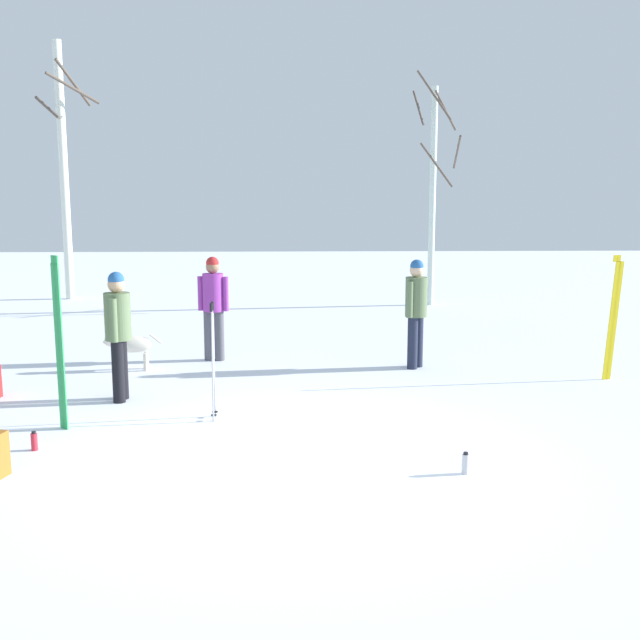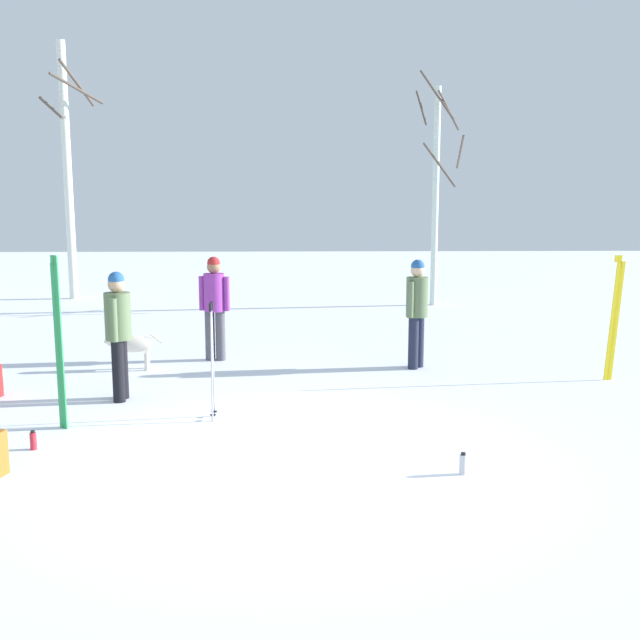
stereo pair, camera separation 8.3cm
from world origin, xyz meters
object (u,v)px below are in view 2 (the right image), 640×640
(ski_poles_0, at_px, (212,357))
(person_1, at_px, (118,327))
(person_2, at_px, (214,301))
(water_bottle_0, at_px, (33,441))
(ski_pair_planted_0, at_px, (59,344))
(birch_tree_3, at_px, (436,189))
(person_0, at_px, (417,306))
(dog, at_px, (131,346))
(ski_pair_planted_1, at_px, (615,319))
(water_bottle_1, at_px, (463,464))
(birch_tree_2, at_px, (68,167))

(ski_poles_0, bearing_deg, person_1, 146.13)
(person_2, height_order, water_bottle_0, person_2)
(ski_pair_planted_0, relative_size, water_bottle_0, 9.66)
(birch_tree_3, bearing_deg, person_0, -102.31)
(person_0, distance_m, ski_pair_planted_0, 5.49)
(dog, relative_size, ski_pair_planted_1, 0.49)
(ski_pair_planted_0, xyz_separation_m, water_bottle_1, (4.35, -1.58, -0.90))
(ski_poles_0, bearing_deg, water_bottle_1, -35.87)
(ski_pair_planted_1, bearing_deg, ski_pair_planted_0, -163.74)
(person_1, distance_m, birch_tree_3, 10.60)
(person_1, distance_m, ski_pair_planted_1, 7.04)
(birch_tree_2, bearing_deg, dog, -68.04)
(person_0, xyz_separation_m, dog, (-4.46, -0.03, -0.59))
(ski_pair_planted_0, bearing_deg, person_0, 33.16)
(person_2, height_order, birch_tree_2, birch_tree_2)
(person_1, xyz_separation_m, ski_pair_planted_0, (-0.38, -1.21, 0.02))
(ski_pair_planted_0, bearing_deg, person_2, 69.62)
(person_0, distance_m, ski_poles_0, 3.94)
(birch_tree_2, distance_m, birch_tree_3, 9.49)
(person_1, relative_size, birch_tree_2, 0.26)
(person_2, distance_m, birch_tree_3, 8.08)
(dog, distance_m, ski_pair_planted_1, 7.29)
(dog, bearing_deg, water_bottle_0, -93.31)
(person_0, xyz_separation_m, ski_pair_planted_1, (2.77, -0.85, -0.07))
(ski_pair_planted_0, bearing_deg, person_1, 72.41)
(water_bottle_0, height_order, birch_tree_3, birch_tree_3)
(person_0, relative_size, birch_tree_2, 0.26)
(person_0, bearing_deg, water_bottle_0, -141.29)
(person_0, xyz_separation_m, person_2, (-3.23, 0.67, 0.00))
(dog, relative_size, ski_poles_0, 0.62)
(person_2, bearing_deg, dog, -150.58)
(water_bottle_0, xyz_separation_m, water_bottle_1, (4.43, -0.84, 0.01))
(birch_tree_2, bearing_deg, birch_tree_3, -8.76)
(person_0, bearing_deg, birch_tree_2, 133.14)
(person_1, height_order, ski_poles_0, person_1)
(ski_pair_planted_1, bearing_deg, person_2, 165.77)
(ski_pair_planted_0, xyz_separation_m, ski_pair_planted_1, (7.36, 2.15, -0.09))
(person_1, xyz_separation_m, birch_tree_2, (-3.64, 10.17, 2.46))
(dog, xyz_separation_m, birch_tree_2, (-3.39, 8.41, 3.05))
(birch_tree_3, bearing_deg, dog, -130.64)
(person_2, relative_size, birch_tree_3, 0.30)
(ski_pair_planted_0, bearing_deg, dog, 87.47)
(ski_pair_planted_1, height_order, water_bottle_1, ski_pair_planted_1)
(water_bottle_1, bearing_deg, birch_tree_3, 81.32)
(person_0, bearing_deg, ski_pair_planted_1, -17.17)
(water_bottle_1, height_order, birch_tree_3, birch_tree_3)
(ski_pair_planted_0, bearing_deg, ski_poles_0, 10.66)
(ski_pair_planted_1, bearing_deg, birch_tree_3, 99.14)
(ski_pair_planted_1, relative_size, water_bottle_1, 8.41)
(person_0, bearing_deg, dog, -179.63)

